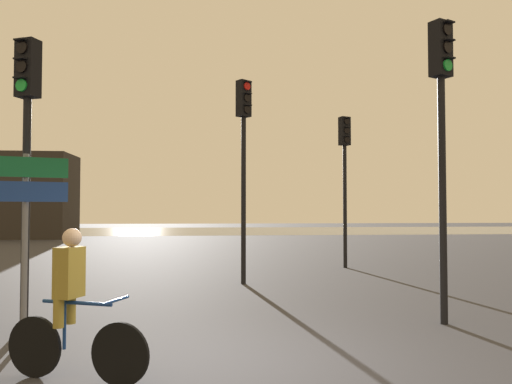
{
  "coord_description": "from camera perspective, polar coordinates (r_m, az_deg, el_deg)",
  "views": [
    {
      "loc": [
        -0.47,
        -5.67,
        1.82
      ],
      "look_at": [
        0.5,
        5.0,
        2.2
      ],
      "focal_mm": 35.0,
      "sensor_mm": 36.0,
      "label": 1
    }
  ],
  "objects": [
    {
      "name": "traffic_light_near_left",
      "position": [
        8.5,
        -24.72,
        6.77
      ],
      "size": [
        0.39,
        0.41,
        4.45
      ],
      "rotation": [
        0.0,
        0.0,
        2.75
      ],
      "color": "black",
      "rests_on": "ground"
    },
    {
      "name": "traffic_light_center",
      "position": [
        12.4,
        -1.42,
        5.57
      ],
      "size": [
        0.4,
        0.42,
        5.03
      ],
      "rotation": [
        0.0,
        0.0,
        3.78
      ],
      "color": "black",
      "rests_on": "ground"
    },
    {
      "name": "ground_plane",
      "position": [
        5.97,
        -0.44,
        -19.77
      ],
      "size": [
        120.0,
        120.0,
        0.0
      ],
      "primitive_type": "plane",
      "color": "#333338"
    },
    {
      "name": "water_strip",
      "position": [
        43.23,
        -4.6,
        -4.44
      ],
      "size": [
        80.0,
        16.0,
        0.01
      ],
      "primitive_type": "cube",
      "color": "slate",
      "rests_on": "ground"
    },
    {
      "name": "direction_sign_post",
      "position": [
        7.61,
        -24.87,
        -2.03
      ],
      "size": [
        1.05,
        0.39,
        2.6
      ],
      "rotation": [
        0.0,
        0.0,
        3.47
      ],
      "color": "slate",
      "rests_on": "ground"
    },
    {
      "name": "traffic_light_near_right",
      "position": [
        8.68,
        20.46,
        8.33
      ],
      "size": [
        0.39,
        0.41,
        4.87
      ],
      "rotation": [
        0.0,
        0.0,
        3.6
      ],
      "color": "black",
      "rests_on": "ground"
    },
    {
      "name": "distant_building",
      "position": [
        35.74,
        -26.96,
        -0.41
      ],
      "size": [
        8.61,
        4.0,
        5.4
      ],
      "primitive_type": "cube",
      "color": "#2D2823",
      "rests_on": "ground"
    },
    {
      "name": "cyclist",
      "position": [
        5.78,
        -20.32,
        -11.86
      ],
      "size": [
        1.61,
        0.72,
        1.62
      ],
      "rotation": [
        0.0,
        0.0,
        -1.94
      ],
      "color": "black",
      "rests_on": "ground"
    },
    {
      "name": "traffic_light_far_right",
      "position": [
        16.03,
        10.11,
        3.26
      ],
      "size": [
        0.38,
        0.4,
        4.76
      ],
      "rotation": [
        0.0,
        0.0,
        3.47
      ],
      "color": "black",
      "rests_on": "ground"
    }
  ]
}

